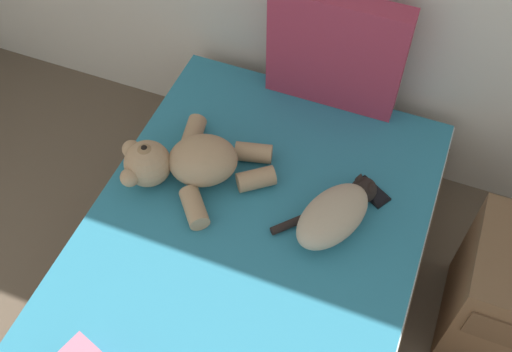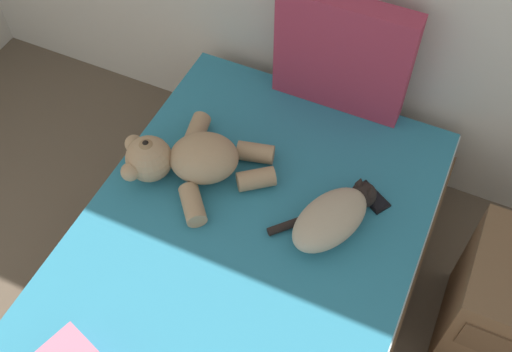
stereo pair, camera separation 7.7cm
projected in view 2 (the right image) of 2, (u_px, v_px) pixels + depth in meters
name	position (u px, v px, depth m)	size (l,w,h in m)	color
bed	(236.00, 286.00, 2.36)	(1.28, 1.92, 0.47)	brown
patterned_cushion	(342.00, 55.00, 2.43)	(0.57, 0.10, 0.52)	#A5334C
cat	(333.00, 217.00, 2.19)	(0.36, 0.42, 0.15)	tan
teddy_bear	(189.00, 159.00, 2.33)	(0.61, 0.50, 0.20)	tan
cell_phone	(371.00, 197.00, 2.32)	(0.16, 0.14, 0.01)	black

